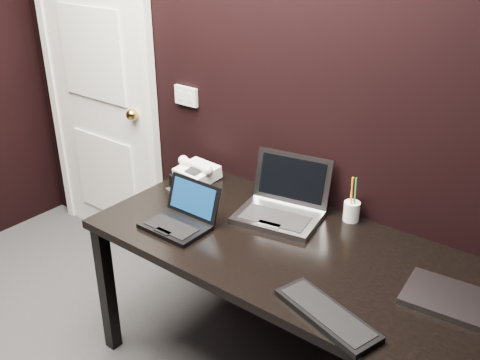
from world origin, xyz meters
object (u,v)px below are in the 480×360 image
Objects in this scene: netbook at (180,218)px; mobile_phone at (173,186)px; closed_laptop at (451,299)px; door at (98,87)px; desk at (287,261)px; desk_phone at (197,171)px; ext_keyboard at (327,315)px; silver_laptop at (282,206)px; pen_cup at (352,210)px.

mobile_phone is at bearing 140.21° from netbook.
closed_laptop is at bearing 10.22° from netbook.
door is at bearing 171.83° from closed_laptop.
netbook is at bearing -39.79° from mobile_phone.
desk is 0.78m from desk_phone.
desk_phone is 2.70× the size of mobile_phone.
door is 2.35m from closed_laptop.
ext_keyboard is (0.82, -0.14, -0.02)m from netbook.
silver_laptop is at bearing 49.15° from netbook.
door is at bearing 167.18° from desk.
door is 1.52m from silver_laptop.
pen_cup is (0.11, 0.35, 0.13)m from desk.
netbook is 0.68× the size of ext_keyboard.
ext_keyboard is (0.52, -0.49, -0.04)m from silver_laptop.
desk is (1.65, -0.38, -0.38)m from door.
silver_laptop reaches higher than netbook.
silver_laptop is 0.57m from desk_phone.
desk_phone is (-1.08, 0.54, 0.03)m from ext_keyboard.
desk is at bearing -12.82° from door.
mobile_phone is at bearing 161.61° from ext_keyboard.
silver_laptop is at bearing 136.32° from ext_keyboard.
desk is 5.99× the size of netbook.
mobile_phone is (-0.72, 0.06, 0.11)m from desk.
ext_keyboard is at bearing -26.70° from desk_phone.
silver_laptop is 1.26× the size of closed_laptop.
door reaches higher than silver_laptop.
netbook is 3.17× the size of mobile_phone.
mobile_phone is (0.92, -0.32, -0.27)m from door.
netbook is 0.34m from mobile_phone.
closed_laptop is at bearing -10.23° from silver_laptop.
silver_laptop is 1.99× the size of pen_cup.
desk is 7.03× the size of desk_phone.
desk_phone reaches higher than closed_laptop.
silver_laptop is 0.71m from ext_keyboard.
door is 8.85× the size of desk_phone.
silver_laptop is at bearing 169.77° from closed_laptop.
door is at bearing 155.75° from netbook.
silver_laptop reaches higher than mobile_phone.
pen_cup is (1.76, -0.03, -0.26)m from door.
netbook is 1.14m from closed_laptop.
closed_laptop is at bearing -8.23° from desk_phone.
pen_cup is (0.84, 0.10, 0.01)m from desk_phone.
closed_laptop is (1.12, 0.20, -0.03)m from netbook.
door reaches higher than desk.
pen_cup reaches higher than closed_laptop.
desk_phone is 0.85m from pen_cup.
door is at bearing 161.07° from mobile_phone.
pen_cup is at bearing 19.24° from mobile_phone.
pen_cup is (0.83, 0.29, 0.02)m from mobile_phone.
closed_laptop is 1.39× the size of desk_phone.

